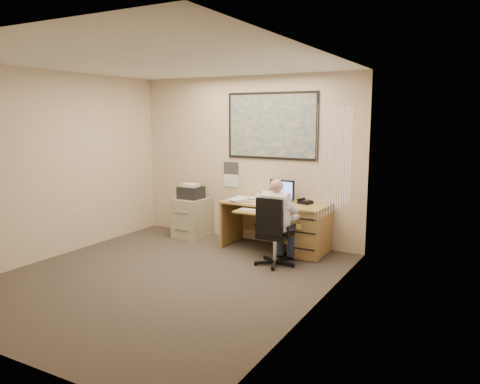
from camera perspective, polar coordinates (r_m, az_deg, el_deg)
The scene contains 8 objects.
room_shell at distance 5.86m, azimuth -9.58°, elevation 2.25°, with size 4.00×4.50×2.70m.
desk at distance 7.14m, azimuth 6.84°, elevation -3.90°, with size 1.60×0.97×1.07m.
world_map at distance 7.49m, azimuth 3.87°, elevation 8.04°, with size 1.56×0.03×1.06m, color #1E4C93.
wall_calendar at distance 7.90m, azimuth -1.10°, elevation 2.16°, with size 0.28×0.01×0.42m, color white.
window_blinds at distance 5.63m, azimuth 11.68°, elevation 3.95°, with size 0.06×1.40×1.30m, color silver, non-canonical shape.
filing_cabinet at distance 8.08m, azimuth -5.94°, elevation -2.68°, with size 0.48×0.57×0.92m.
office_chair at distance 6.51m, azimuth 4.11°, elevation -6.54°, with size 0.59×0.59×0.97m.
person at distance 6.50m, azimuth 4.43°, elevation -3.69°, with size 0.49×0.71×1.20m, color white, non-canonical shape.
Camera 1 is at (3.63, -4.55, 2.04)m, focal length 35.00 mm.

